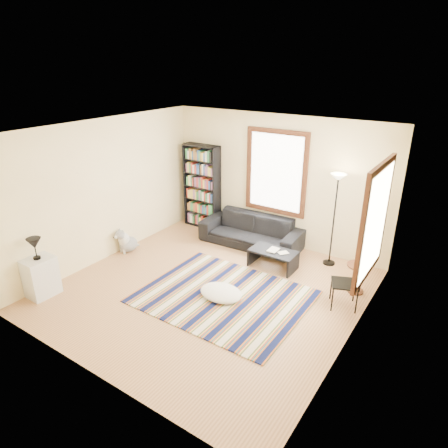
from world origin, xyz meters
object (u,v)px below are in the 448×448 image
Objects in this scene: dog at (128,240)px; bookshelf at (202,187)px; sofa at (251,231)px; folding_chair at (345,283)px; floor_lamp at (334,221)px; floor_cushion at (221,293)px; white_cabinet at (41,277)px; side_table at (357,278)px; coffee_table at (273,259)px.

bookshelf is at bearing 87.50° from dog.
bookshelf is at bearing 166.92° from sofa.
bookshelf is at bearing 136.73° from folding_chair.
bookshelf is at bearing 177.04° from floor_lamp.
dog reaches higher than floor_cushion.
floor_cushion is at bearing 32.83° from white_cabinet.
folding_chair reaches higher than floor_cushion.
floor_lamp reaches higher than floor_cushion.
sofa is 1.69m from bookshelf.
sofa is at bearing 165.56° from side_table.
folding_chair is 1.23× the size of white_cabinet.
bookshelf is 2.33× the size of folding_chair.
floor_cushion is 1.10× the size of white_cabinet.
sofa is 1.20× the size of floor_lamp.
folding_chair is 4.51m from dog.
side_table is at bearing -17.50° from sofa.
white_cabinet is (-2.63, -1.65, 0.25)m from floor_cushion.
side_table is 5.48m from white_cabinet.
folding_chair is at bearing -95.11° from side_table.
floor_cushion is at bearing 2.50° from dog.
floor_lamp is at bearing 41.08° from coffee_table.
white_cabinet is (-4.50, -3.13, 0.08)m from side_table.
folding_chair is (-0.05, -0.56, 0.16)m from side_table.
folding_chair is 1.63× the size of dog.
bookshelf is 2.59× the size of floor_cushion.
floor_cushion is 1.43× the size of side_table.
floor_cushion is 1.46× the size of dog.
white_cabinet is at bearing -145.19° from side_table.
coffee_table is at bearing 137.92° from folding_chair.
bookshelf reaches higher than side_table.
dog is (-4.48, -0.53, -0.17)m from folding_chair.
bookshelf is 3.29m from floor_lamp.
floor_cushion is 0.42× the size of floor_lamp.
sofa is 1.86m from floor_lamp.
white_cabinet is (-4.45, -2.57, -0.08)m from folding_chair.
dog is at bearing -166.49° from side_table.
floor_cushion is (2.18, -2.40, -0.90)m from bookshelf.
coffee_table is 1.05× the size of folding_chair.
floor_lamp reaches higher than coffee_table.
white_cabinet reaches higher than floor_cushion.
dog is (-4.53, -1.09, -0.01)m from side_table.
white_cabinet is (-3.74, -3.88, -0.58)m from floor_lamp.
sofa is 3.18× the size of white_cabinet.
white_cabinet is at bearing -147.92° from floor_cushion.
sofa reaches higher than dog.
white_cabinet is at bearing -120.69° from sofa.
folding_chair is (1.82, 0.92, 0.33)m from floor_cushion.
folding_chair reaches higher than sofa.
floor_lamp is 2.16× the size of folding_chair.
floor_cushion is 2.69m from dog.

